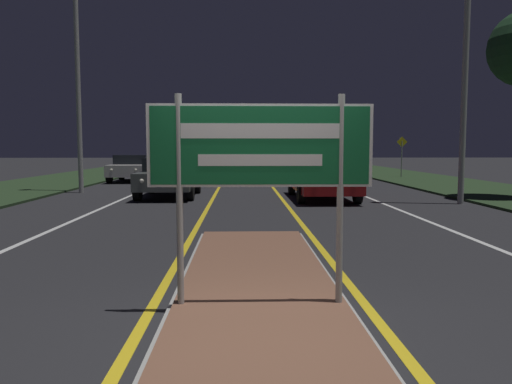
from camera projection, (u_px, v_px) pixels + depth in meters
name	position (u px, v px, depth m)	size (l,w,h in m)	color
ground_plane	(263.00, 335.00, 4.63)	(160.00, 160.00, 0.00)	#232326
median_island	(260.00, 308.00, 5.28)	(1.96, 9.11, 0.10)	#999993
verge_left	(51.00, 182.00, 24.26)	(5.00, 100.00, 0.08)	#23381E
verge_right	(436.00, 182.00, 24.81)	(5.00, 100.00, 0.08)	#23381E
centre_line_yellow_left	(225.00, 177.00, 29.48)	(0.12, 70.00, 0.01)	gold
centre_line_yellow_right	(265.00, 177.00, 29.55)	(0.12, 70.00, 0.01)	gold
lane_line_white_left	(174.00, 177.00, 29.40)	(0.12, 70.00, 0.01)	silver
lane_line_white_right	(315.00, 177.00, 29.64)	(0.12, 70.00, 0.01)	silver
edge_line_white_left	(122.00, 177.00, 29.31)	(0.10, 70.00, 0.01)	silver
edge_line_white_right	(365.00, 177.00, 29.73)	(0.10, 70.00, 0.01)	silver
highway_sign	(260.00, 155.00, 5.13)	(2.32, 0.07, 2.18)	#9E9E99
streetlight_left_near	(76.00, 20.00, 18.57)	(0.49, 0.49, 10.54)	#9E9E99
car_receding_0	(322.00, 178.00, 16.80)	(1.98, 4.81, 1.32)	maroon
car_receding_1	(287.00, 164.00, 28.18)	(1.91, 4.18, 1.53)	#4C514C
car_receding_2	(320.00, 160.00, 39.52)	(2.03, 4.35, 1.40)	black
car_approaching_0	(170.00, 176.00, 17.60)	(1.94, 4.25, 1.38)	#4C514C
car_approaching_1	(133.00, 167.00, 25.56)	(1.98, 4.11, 1.36)	silver
warning_sign	(402.00, 153.00, 28.14)	(0.60, 0.06, 2.26)	#9E9E99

